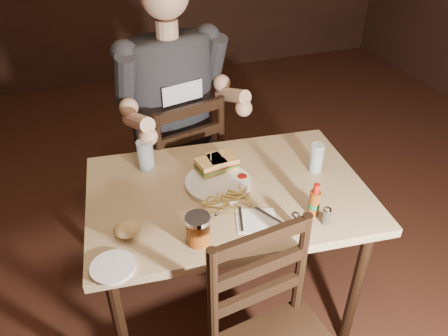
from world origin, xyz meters
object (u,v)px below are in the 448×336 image
object	(u,v)px
chair_far	(176,167)
glass_left	(146,155)
main_table	(228,205)
side_plate	(113,268)
diner	(174,83)
dinner_plate	(218,184)
glass_right	(316,158)
syrup_dispenser	(198,229)
hot_sauce	(315,199)

from	to	relation	value
chair_far	glass_left	world-z (taller)	chair_far
main_table	side_plate	world-z (taller)	side_plate
diner	dinner_plate	distance (m)	0.61
chair_far	side_plate	size ratio (longest dim) A/B	6.35
chair_far	glass_right	xyz separation A→B (m)	(0.49, -0.65, 0.36)
dinner_plate	syrup_dispenser	distance (m)	0.35
chair_far	syrup_dispenser	world-z (taller)	chair_far
dinner_plate	glass_right	world-z (taller)	glass_right
chair_far	side_plate	bearing A→B (deg)	51.76
syrup_dispenser	side_plate	size ratio (longest dim) A/B	0.78
main_table	hot_sauce	world-z (taller)	hot_sauce
diner	glass_right	xyz separation A→B (m)	(0.48, -0.60, -0.18)
chair_far	diner	size ratio (longest dim) A/B	0.91
main_table	syrup_dispenser	xyz separation A→B (m)	(-0.21, -0.25, 0.14)
glass_right	chair_far	bearing A→B (deg)	126.95
side_plate	glass_right	bearing A→B (deg)	17.14
glass_right	hot_sauce	xyz separation A→B (m)	(-0.15, -0.26, 0.00)
chair_far	hot_sauce	bearing A→B (deg)	97.28
chair_far	side_plate	world-z (taller)	chair_far
glass_right	syrup_dispenser	world-z (taller)	glass_right
glass_left	glass_right	bearing A→B (deg)	-21.34
glass_left	syrup_dispenser	world-z (taller)	glass_left
chair_far	glass_left	bearing A→B (deg)	47.34
hot_sauce	side_plate	size ratio (longest dim) A/B	0.95
hot_sauce	chair_far	bearing A→B (deg)	110.34
glass_right	main_table	bearing A→B (deg)	-179.58
main_table	side_plate	distance (m)	0.60
dinner_plate	glass_left	size ratio (longest dim) A/B	2.04
diner	syrup_dispenser	world-z (taller)	diner
diner	side_plate	world-z (taller)	diner
chair_far	syrup_dispenser	bearing A→B (deg)	68.74
glass_left	glass_right	world-z (taller)	same
glass_right	syrup_dispenser	bearing A→B (deg)	-157.63
dinner_plate	glass_left	xyz separation A→B (m)	(-0.26, 0.23, 0.06)
glass_right	hot_sauce	world-z (taller)	hot_sauce
hot_sauce	glass_left	bearing A→B (deg)	136.00
glass_left	syrup_dispenser	size ratio (longest dim) A/B	1.16
dinner_plate	syrup_dispenser	size ratio (longest dim) A/B	2.36
main_table	diner	world-z (taller)	diner
diner	glass_left	world-z (taller)	diner
hot_sauce	side_plate	world-z (taller)	hot_sauce
main_table	diner	distance (m)	0.69
glass_left	side_plate	bearing A→B (deg)	-112.02
side_plate	main_table	bearing A→B (deg)	28.84
chair_far	syrup_dispenser	distance (m)	0.98
main_table	side_plate	bearing A→B (deg)	-151.16
glass_left	chair_far	bearing A→B (deg)	60.40
side_plate	glass_left	bearing A→B (deg)	67.98
diner	glass_right	world-z (taller)	diner
glass_left	hot_sauce	size ratio (longest dim) A/B	0.95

